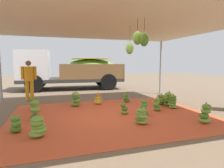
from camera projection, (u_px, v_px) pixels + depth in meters
The scene contains 21 objects.
ground_plane at pixel (92, 99), 8.89m from camera, with size 40.00×40.00×0.00m, color brown.
tarp_orange at pixel (111, 115), 6.05m from camera, with size 6.06×4.79×0.01m, color #D1512D.
tent_canopy at pixel (113, 25), 5.66m from camera, with size 8.00×7.00×2.87m.
banana_bunch_0 at pixel (157, 105), 6.57m from camera, with size 0.34×0.33×0.48m.
banana_bunch_1 at pixel (161, 100), 7.56m from camera, with size 0.44×0.44×0.46m.
banana_bunch_2 at pixel (124, 109), 6.15m from camera, with size 0.32×0.31×0.41m.
banana_bunch_3 at pixel (141, 116), 5.14m from camera, with size 0.45×0.45×0.48m.
banana_bunch_4 at pixel (166, 99), 7.91m from camera, with size 0.37×0.36×0.41m.
banana_bunch_5 at pixel (173, 102), 6.95m from camera, with size 0.43×0.42×0.54m.
banana_bunch_6 at pixel (34, 105), 6.46m from camera, with size 0.33×0.32×0.48m.
banana_bunch_7 at pixel (38, 127), 4.24m from camera, with size 0.48×0.44×0.50m.
banana_bunch_8 at pixel (16, 124), 4.49m from camera, with size 0.37×0.37×0.44m.
banana_bunch_9 at pixel (98, 99), 7.62m from camera, with size 0.41×0.42×0.48m.
banana_bunch_10 at pixel (144, 108), 6.02m from camera, with size 0.36×0.36×0.55m.
banana_bunch_11 at pixel (205, 114), 5.20m from camera, with size 0.41×0.40×0.58m.
banana_bunch_12 at pixel (126, 98), 8.02m from camera, with size 0.38×0.36×0.43m.
banana_bunch_13 at pixel (76, 100), 7.25m from camera, with size 0.46×0.44×0.59m.
banana_bunch_14 at pixel (169, 100), 7.28m from camera, with size 0.40×0.40×0.59m.
banana_bunch_15 at pixel (35, 111), 5.53m from camera, with size 0.35×0.36×0.60m.
cargo_truck_main at pixel (69, 70), 12.16m from camera, with size 6.45×2.85×2.40m.
worker_0 at pixel (29, 77), 8.40m from camera, with size 0.64×0.39×1.76m.
Camera 1 is at (-1.78, -5.63, 1.63)m, focal length 30.59 mm.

